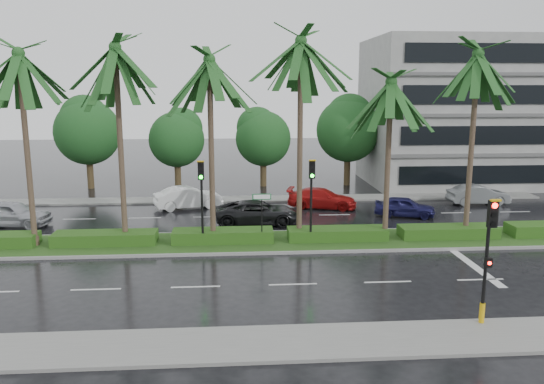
{
  "coord_description": "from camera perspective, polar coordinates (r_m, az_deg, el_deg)",
  "views": [
    {
      "loc": [
        -2.32,
        -25.65,
        7.98
      ],
      "look_at": [
        -0.41,
        1.5,
        2.63
      ],
      "focal_mm": 35.0,
      "sensor_mm": 36.0,
      "label": 1
    }
  ],
  "objects": [
    {
      "name": "median",
      "position": [
        27.89,
        0.92,
        -5.34
      ],
      "size": [
        36.0,
        4.0,
        0.15
      ],
      "color": "gray",
      "rests_on": "ground"
    },
    {
      "name": "ground",
      "position": [
        26.96,
        1.1,
        -6.1
      ],
      "size": [
        120.0,
        120.0,
        0.0
      ],
      "primitive_type": "plane",
      "color": "black",
      "rests_on": "ground"
    },
    {
      "name": "palm_row",
      "position": [
        26.7,
        -1.78,
        12.96
      ],
      "size": [
        26.3,
        4.2,
        10.93
      ],
      "color": "#3F3024",
      "rests_on": "median"
    },
    {
      "name": "near_sidewalk",
      "position": [
        17.51,
        4.19,
        -15.8
      ],
      "size": [
        40.0,
        2.4,
        0.12
      ],
      "primitive_type": "cube",
      "color": "slate",
      "rests_on": "ground"
    },
    {
      "name": "signal_median_right",
      "position": [
        26.69,
        4.27,
        0.33
      ],
      "size": [
        0.34,
        0.42,
        4.36
      ],
      "color": "black",
      "rests_on": "median"
    },
    {
      "name": "street_sign",
      "position": [
        26.81,
        -1.11,
        -1.5
      ],
      "size": [
        0.95,
        0.09,
        2.6
      ],
      "color": "black",
      "rests_on": "median"
    },
    {
      "name": "car_grey",
      "position": [
        39.59,
        21.3,
        -0.27
      ],
      "size": [
        1.51,
        4.18,
        1.37
      ],
      "primitive_type": "imported",
      "rotation": [
        0.0,
        0.0,
        1.59
      ],
      "color": "slate",
      "rests_on": "ground"
    },
    {
      "name": "car_blue",
      "position": [
        34.42,
        14.07,
        -1.54
      ],
      "size": [
        2.53,
        4.01,
        1.27
      ],
      "primitive_type": "imported",
      "rotation": [
        0.0,
        0.0,
        1.27
      ],
      "color": "#1B1A4E",
      "rests_on": "ground"
    },
    {
      "name": "signal_near",
      "position": [
        19.07,
        22.2,
        -6.43
      ],
      "size": [
        0.34,
        0.45,
        4.36
      ],
      "color": "black",
      "rests_on": "near_sidewalk"
    },
    {
      "name": "car_red",
      "position": [
        35.91,
        5.39,
        -0.68
      ],
      "size": [
        3.0,
        4.96,
        1.35
      ],
      "primitive_type": "imported",
      "rotation": [
        0.0,
        0.0,
        1.31
      ],
      "color": "#A51212",
      "rests_on": "ground"
    },
    {
      "name": "signal_median_left",
      "position": [
        26.47,
        -7.59,
        0.17
      ],
      "size": [
        0.34,
        0.42,
        4.36
      ],
      "color": "black",
      "rests_on": "median"
    },
    {
      "name": "far_sidewalk",
      "position": [
        38.54,
        -0.49,
        -0.74
      ],
      "size": [
        40.0,
        2.0,
        0.12
      ],
      "primitive_type": "cube",
      "color": "slate",
      "rests_on": "ground"
    },
    {
      "name": "lane_markings",
      "position": [
        26.99,
        7.65,
        -6.17
      ],
      "size": [
        34.0,
        13.06,
        0.01
      ],
      "color": "silver",
      "rests_on": "ground"
    },
    {
      "name": "hedge",
      "position": [
        27.79,
        0.92,
        -4.61
      ],
      "size": [
        35.2,
        1.4,
        0.6
      ],
      "color": "#1B4012",
      "rests_on": "median"
    },
    {
      "name": "car_silver",
      "position": [
        34.56,
        -26.22,
        -2.1
      ],
      "size": [
        2.4,
        4.69,
        1.53
      ],
      "primitive_type": "imported",
      "rotation": [
        0.0,
        0.0,
        1.43
      ],
      "color": "#B0B1B8",
      "rests_on": "ground"
    },
    {
      "name": "car_darkgrey",
      "position": [
        31.61,
        -1.52,
        -2.21
      ],
      "size": [
        2.53,
        5.12,
        1.4
      ],
      "primitive_type": "imported",
      "rotation": [
        0.0,
        0.0,
        1.53
      ],
      "color": "black",
      "rests_on": "ground"
    },
    {
      "name": "bg_trees",
      "position": [
        43.5,
        0.63,
        6.82
      ],
      "size": [
        33.34,
        5.5,
        7.94
      ],
      "color": "#3A2B1A",
      "rests_on": "ground"
    },
    {
      "name": "car_white",
      "position": [
        36.08,
        -9.0,
        -0.59
      ],
      "size": [
        2.78,
        4.76,
        1.48
      ],
      "primitive_type": "imported",
      "rotation": [
        0.0,
        0.0,
        1.86
      ],
      "color": "white",
      "rests_on": "ground"
    },
    {
      "name": "building",
      "position": [
        47.77,
        20.04,
        8.08
      ],
      "size": [
        16.0,
        10.0,
        12.0
      ],
      "primitive_type": "cube",
      "color": "gray",
      "rests_on": "ground"
    }
  ]
}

